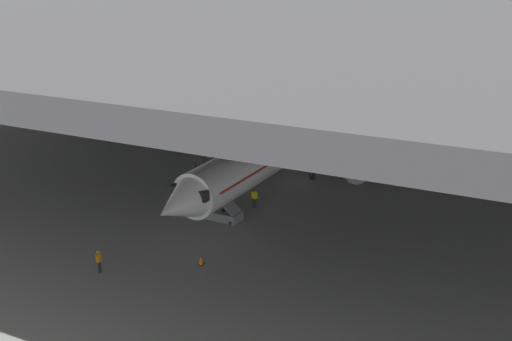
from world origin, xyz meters
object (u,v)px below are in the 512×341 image
(crew_worker_near_nose, at_px, (99,260))
(crew_worker_by_stairs, at_px, (254,197))
(airplane_main, at_px, (280,147))
(airplane_distant, at_px, (258,68))
(boarding_stairs, at_px, (218,209))
(traffic_cone_orange, at_px, (201,261))

(crew_worker_near_nose, xyz_separation_m, crew_worker_by_stairs, (4.65, 14.36, 0.04))
(airplane_main, bearing_deg, airplane_distant, 117.92)
(boarding_stairs, relative_size, crew_worker_near_nose, 2.80)
(airplane_main, distance_m, crew_worker_by_stairs, 7.13)
(boarding_stairs, bearing_deg, airplane_distant, 111.30)
(crew_worker_by_stairs, bearing_deg, crew_worker_near_nose, -107.95)
(airplane_main, distance_m, traffic_cone_orange, 17.53)
(airplane_main, distance_m, boarding_stairs, 10.18)
(boarding_stairs, height_order, crew_worker_near_nose, boarding_stairs)
(crew_worker_by_stairs, height_order, airplane_distant, airplane_distant)
(airplane_distant, distance_m, traffic_cone_orange, 57.17)
(crew_worker_by_stairs, xyz_separation_m, traffic_cone_orange, (0.92, -10.50, -0.68))
(crew_worker_near_nose, distance_m, airplane_distant, 59.09)
(boarding_stairs, relative_size, airplane_distant, 0.14)
(crew_worker_near_nose, height_order, airplane_distant, airplane_distant)
(airplane_main, relative_size, airplane_distant, 1.07)
(traffic_cone_orange, bearing_deg, crew_worker_near_nose, -145.30)
(airplane_main, height_order, airplane_distant, airplane_main)
(boarding_stairs, height_order, traffic_cone_orange, boarding_stairs)
(crew_worker_by_stairs, distance_m, airplane_distant, 47.11)
(airplane_main, distance_m, crew_worker_near_nose, 21.59)
(crew_worker_near_nose, bearing_deg, airplane_main, 78.97)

